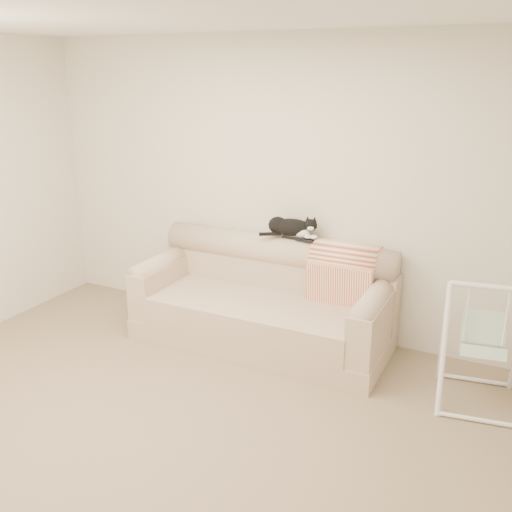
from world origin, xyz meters
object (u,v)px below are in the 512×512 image
(sofa, at_px, (265,303))
(tuxedo_cat, at_px, (291,227))
(remote_a, at_px, (292,237))
(remote_b, at_px, (305,240))
(baby_swing, at_px, (482,344))

(sofa, bearing_deg, tuxedo_cat, 60.43)
(sofa, xyz_separation_m, tuxedo_cat, (0.14, 0.24, 0.64))
(remote_a, distance_m, remote_b, 0.14)
(remote_b, relative_size, baby_swing, 0.19)
(sofa, distance_m, remote_b, 0.66)
(sofa, bearing_deg, remote_a, 57.61)
(sofa, relative_size, remote_a, 12.17)
(sofa, distance_m, remote_a, 0.62)
(remote_a, relative_size, baby_swing, 0.20)
(sofa, relative_size, remote_b, 12.61)
(remote_b, bearing_deg, tuxedo_cat, 165.89)
(tuxedo_cat, bearing_deg, baby_swing, -15.32)
(remote_a, height_order, remote_b, remote_a)
(remote_b, bearing_deg, sofa, -143.97)
(sofa, relative_size, tuxedo_cat, 4.37)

